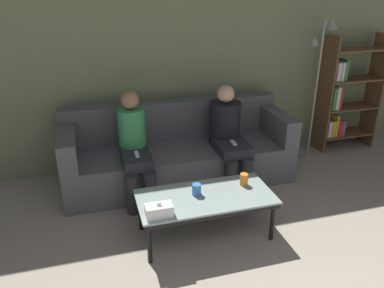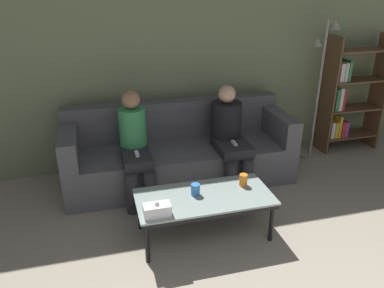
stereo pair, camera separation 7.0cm
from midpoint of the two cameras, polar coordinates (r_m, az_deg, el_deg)
name	(u,v)px [view 2 (the right image)]	position (r m, az deg, el deg)	size (l,w,h in m)	color
wall_back	(168,60)	(4.52, -3.19, 12.63)	(12.00, 0.06, 2.60)	#707F5B
couch	(179,153)	(4.35, -1.54, -1.36)	(2.56, 0.87, 0.87)	#515156
coffee_table	(204,200)	(3.36, 2.47, -8.49)	(1.21, 0.57, 0.41)	#8C9E99
cup_near_left	(243,180)	(3.51, 8.39, -5.43)	(0.07, 0.07, 0.11)	orange
cup_near_right	(195,189)	(3.33, 1.13, -6.94)	(0.08, 0.08, 0.10)	#3372BF
tissue_box	(157,210)	(3.06, -4.69, -9.99)	(0.22, 0.12, 0.13)	white
bookshelf	(347,98)	(5.44, 22.85, 6.47)	(0.80, 0.32, 1.54)	brown
standing_lamp	(321,77)	(4.94, 19.48, 9.66)	(0.31, 0.26, 1.76)	gray
seated_person_left_end	(135,144)	(3.94, -8.20, -0.01)	(0.31, 0.69, 1.13)	#28282D
seated_person_mid_left	(229,133)	(4.19, 6.12, 1.66)	(0.35, 0.71, 1.12)	#28282D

